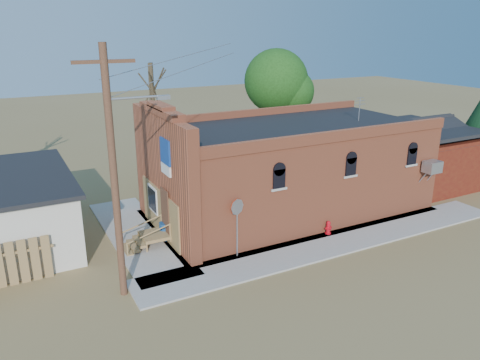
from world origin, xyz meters
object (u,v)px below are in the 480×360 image
utility_pole (115,171)px  trash_barrel (165,231)px  fire_hydrant (328,227)px  brick_bar (285,169)px  stop_sign (237,212)px

utility_pole → trash_barrel: (2.84, 3.66, -4.28)m
fire_hydrant → trash_barrel: trash_barrel is taller
brick_bar → utility_pole: bearing=-156.3°
fire_hydrant → trash_barrel: 7.68m
utility_pole → fire_hydrant: 10.82m
brick_bar → fire_hydrant: 4.18m
utility_pole → fire_hydrant: bearing=3.5°
fire_hydrant → trash_barrel: size_ratio=0.80×
trash_barrel → utility_pole: bearing=-127.9°
brick_bar → fire_hydrant: size_ratio=25.05×
brick_bar → utility_pole: size_ratio=1.82×
fire_hydrant → stop_sign: bearing=156.2°
fire_hydrant → stop_sign: 5.17m
brick_bar → fire_hydrant: brick_bar is taller
utility_pole → trash_barrel: 6.31m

